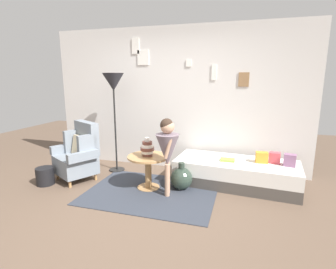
% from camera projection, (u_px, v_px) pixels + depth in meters
% --- Properties ---
extents(ground_plane, '(12.00, 12.00, 0.00)m').
position_uv_depth(ground_plane, '(135.00, 215.00, 3.32)').
color(ground_plane, brown).
extents(gallery_wall, '(4.80, 0.12, 2.60)m').
position_uv_depth(gallery_wall, '(176.00, 99.00, 4.87)').
color(gallery_wall, silver).
rests_on(gallery_wall, ground).
extents(rug, '(1.91, 1.41, 0.01)m').
position_uv_depth(rug, '(151.00, 192.00, 3.96)').
color(rug, '#333842').
rests_on(rug, ground).
extents(armchair, '(0.90, 0.83, 0.97)m').
position_uv_depth(armchair, '(79.00, 154.00, 4.42)').
color(armchair, tan).
rests_on(armchair, ground).
extents(daybed, '(1.96, 0.96, 0.40)m').
position_uv_depth(daybed, '(236.00, 173.00, 4.21)').
color(daybed, '#4C4742').
rests_on(daybed, ground).
extents(pillow_head, '(0.19, 0.15, 0.18)m').
position_uv_depth(pillow_head, '(290.00, 160.00, 3.91)').
color(pillow_head, gray).
rests_on(pillow_head, daybed).
extents(pillow_mid, '(0.18, 0.14, 0.17)m').
position_uv_depth(pillow_mid, '(275.00, 158.00, 4.05)').
color(pillow_mid, '#D64C56').
rests_on(pillow_mid, daybed).
extents(pillow_back, '(0.19, 0.13, 0.17)m').
position_uv_depth(pillow_back, '(262.00, 157.00, 4.08)').
color(pillow_back, orange).
rests_on(pillow_back, daybed).
extents(side_table, '(0.63, 0.63, 0.52)m').
position_uv_depth(side_table, '(148.00, 165.00, 4.05)').
color(side_table, tan).
rests_on(side_table, ground).
extents(vase_striped, '(0.21, 0.21, 0.29)m').
position_uv_depth(vase_striped, '(147.00, 148.00, 3.98)').
color(vase_striped, brown).
rests_on(vase_striped, side_table).
extents(floor_lamp, '(0.37, 0.37, 1.78)m').
position_uv_depth(floor_lamp, '(113.00, 87.00, 4.59)').
color(floor_lamp, black).
rests_on(floor_lamp, ground).
extents(person_child, '(0.34, 0.34, 1.14)m').
position_uv_depth(person_child, '(167.00, 147.00, 3.73)').
color(person_child, tan).
rests_on(person_child, ground).
extents(book_on_daybed, '(0.22, 0.16, 0.03)m').
position_uv_depth(book_on_daybed, '(228.00, 160.00, 4.18)').
color(book_on_daybed, '#8CAF42').
rests_on(book_on_daybed, daybed).
extents(demijohn_near, '(0.34, 0.34, 0.43)m').
position_uv_depth(demijohn_near, '(181.00, 178.00, 4.05)').
color(demijohn_near, '#2D3D33').
rests_on(demijohn_near, ground).
extents(magazine_basket, '(0.28, 0.28, 0.28)m').
position_uv_depth(magazine_basket, '(45.00, 176.00, 4.24)').
color(magazine_basket, black).
rests_on(magazine_basket, ground).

